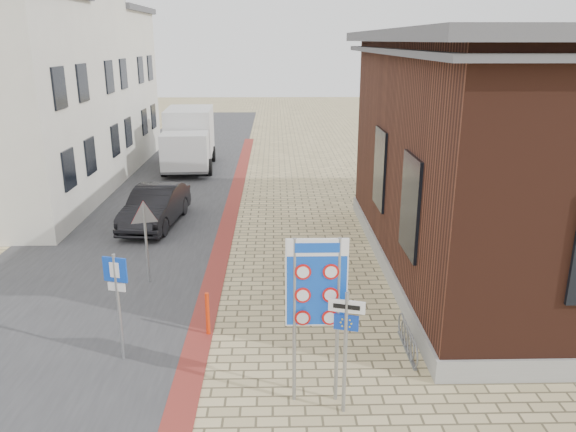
# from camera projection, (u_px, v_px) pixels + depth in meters

# --- Properties ---
(ground) EXTENTS (120.00, 120.00, 0.00)m
(ground) POSITION_uv_depth(u_px,v_px,m) (289.00, 416.00, 10.20)
(ground) COLOR tan
(ground) RESTS_ON ground
(road_strip) EXTENTS (7.00, 60.00, 0.02)m
(road_strip) POSITION_uv_depth(u_px,v_px,m) (154.00, 197.00, 24.38)
(road_strip) COLOR #38383A
(road_strip) RESTS_ON ground
(curb_strip) EXTENTS (0.60, 40.00, 0.02)m
(curb_strip) POSITION_uv_depth(u_px,v_px,m) (225.00, 234.00, 19.69)
(curb_strip) COLOR maroon
(curb_strip) RESTS_ON ground
(townhouse_mid) EXTENTS (7.40, 6.40, 9.10)m
(townhouse_mid) POSITION_uv_depth(u_px,v_px,m) (40.00, 85.00, 25.76)
(townhouse_mid) COLOR silver
(townhouse_mid) RESTS_ON ground
(townhouse_far) EXTENTS (7.40, 6.40, 8.30)m
(townhouse_far) POSITION_uv_depth(u_px,v_px,m) (84.00, 84.00, 31.60)
(townhouse_far) COLOR silver
(townhouse_far) RESTS_ON ground
(bike_rack) EXTENTS (0.08, 1.80, 0.60)m
(bike_rack) POSITION_uv_depth(u_px,v_px,m) (408.00, 340.00, 12.27)
(bike_rack) COLOR slate
(bike_rack) RESTS_ON ground
(sedan) EXTENTS (2.00, 4.51, 1.44)m
(sedan) POSITION_uv_depth(u_px,v_px,m) (155.00, 206.00, 20.54)
(sedan) COLOR black
(sedan) RESTS_ON ground
(box_truck) EXTENTS (2.76, 5.98, 3.07)m
(box_truck) POSITION_uv_depth(u_px,v_px,m) (189.00, 138.00, 29.58)
(box_truck) COLOR slate
(box_truck) RESTS_ON ground
(border_sign) EXTENTS (1.11, 0.07, 3.26)m
(border_sign) POSITION_uv_depth(u_px,v_px,m) (317.00, 286.00, 9.98)
(border_sign) COLOR gray
(border_sign) RESTS_ON ground
(essen_sign) EXTENTS (0.63, 0.22, 2.39)m
(essen_sign) POSITION_uv_depth(u_px,v_px,m) (346.00, 335.00, 9.87)
(essen_sign) COLOR gray
(essen_sign) RESTS_ON ground
(parking_sign) EXTENTS (0.52, 0.19, 2.41)m
(parking_sign) POSITION_uv_depth(u_px,v_px,m) (117.00, 289.00, 11.54)
(parking_sign) COLOR gray
(parking_sign) RESTS_ON ground
(yield_sign) EXTENTS (0.82, 0.29, 2.35)m
(yield_sign) POSITION_uv_depth(u_px,v_px,m) (145.00, 222.00, 15.30)
(yield_sign) COLOR gray
(yield_sign) RESTS_ON ground
(bollard) EXTENTS (0.11, 0.11, 1.05)m
(bollard) POSITION_uv_depth(u_px,v_px,m) (208.00, 314.00, 12.87)
(bollard) COLOR red
(bollard) RESTS_ON ground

